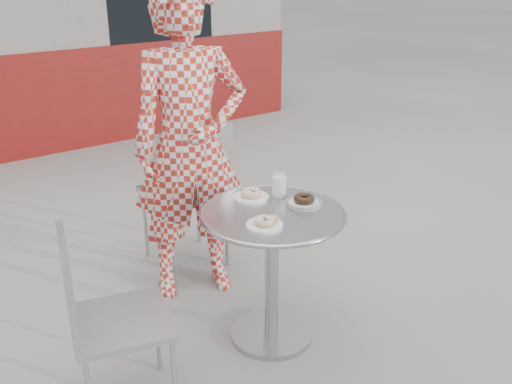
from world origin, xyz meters
TOP-DOWN VIEW (x-y plane):
  - ground at (0.00, 0.00)m, footprint 60.00×60.00m
  - bistro_table at (0.01, -0.05)m, footprint 0.70×0.70m
  - chair_far at (0.06, 0.89)m, footprint 0.47×0.48m
  - chair_left at (-0.80, -0.05)m, footprint 0.49×0.49m
  - seated_person at (-0.05, 0.61)m, footprint 0.73×0.59m
  - plate_far at (0.02, 0.15)m, footprint 0.18×0.18m
  - plate_near at (-0.12, -0.15)m, footprint 0.17×0.17m
  - plate_checker at (0.19, -0.06)m, footprint 0.18×0.18m
  - milk_cup at (0.16, 0.09)m, footprint 0.08×0.08m

SIDE VIEW (x-z plane):
  - ground at x=0.00m, z-range 0.00..0.00m
  - chair_left at x=-0.80m, z-range -0.16..0.67m
  - chair_far at x=0.06m, z-range -0.18..0.76m
  - bistro_table at x=0.01m, z-range 0.18..0.89m
  - plate_checker at x=0.19m, z-range 0.70..0.74m
  - plate_near at x=-0.12m, z-range 0.70..0.75m
  - plate_far at x=0.02m, z-range 0.70..0.75m
  - milk_cup at x=0.16m, z-range 0.70..0.82m
  - seated_person at x=-0.05m, z-range 0.00..1.75m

